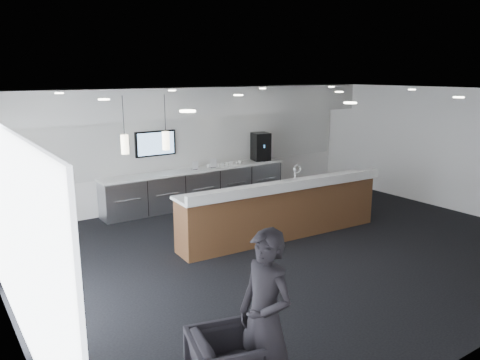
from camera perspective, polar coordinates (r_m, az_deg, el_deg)
ground at (r=9.34m, az=5.98°, el=-8.07°), size 10.00×10.00×0.00m
ceiling at (r=8.73m, az=6.45°, el=10.65°), size 10.00×8.00×0.02m
back_wall at (r=12.18m, az=-6.12°, el=4.20°), size 10.00×0.02×3.00m
right_wall at (r=12.70m, az=23.68°, el=3.54°), size 0.02×8.00×3.00m
soffit_bulkhead at (r=11.66m, az=-5.19°, el=9.52°), size 10.00×0.90×0.70m
alcove_panel at (r=12.14m, az=-6.06°, el=4.65°), size 9.80×0.06×1.40m
window_blinds_wall at (r=6.90m, az=-27.06°, el=-3.96°), size 0.04×7.36×2.55m
back_credenza at (r=12.07m, az=-5.19°, el=-0.81°), size 5.06×0.66×0.95m
wall_tv at (r=11.64m, az=-10.26°, el=4.41°), size 1.05×0.08×0.62m
pendant_left at (r=8.18m, az=-10.39°, el=5.10°), size 0.12×0.12×0.30m
pendant_right at (r=7.92m, az=-15.03°, el=4.62°), size 0.12×0.12×0.30m
ceiling_can_lights at (r=8.73m, az=6.44°, el=10.46°), size 7.00×5.00×0.02m
service_counter at (r=9.70m, az=5.16°, el=-3.64°), size 4.66×1.04×1.49m
coffee_machine at (r=13.03m, az=2.50°, el=4.09°), size 0.54×0.62×0.77m
info_sign_left at (r=11.85m, az=-5.49°, el=1.77°), size 0.15×0.03×0.21m
info_sign_right at (r=12.04m, az=-3.27°, el=2.07°), size 0.18×0.05×0.24m
lounge_guest at (r=4.92m, az=3.13°, el=-16.39°), size 0.52×0.73×1.85m
cup_0 at (r=12.54m, az=-0.01°, el=2.19°), size 0.10×0.10×0.09m
cup_1 at (r=12.47m, az=-0.54°, el=2.12°), size 0.14×0.14×0.09m
cup_2 at (r=12.39m, az=-1.08°, el=2.05°), size 0.12×0.12×0.09m
cup_3 at (r=12.31m, az=-1.63°, el=1.98°), size 0.13×0.13×0.09m
cup_4 at (r=12.24m, az=-2.18°, el=1.91°), size 0.13×0.13×0.09m
cup_5 at (r=12.17m, az=-2.74°, el=1.84°), size 0.11×0.11×0.09m
cup_6 at (r=12.10m, az=-3.30°, el=1.77°), size 0.14×0.14×0.09m
cup_7 at (r=12.03m, az=-3.87°, el=1.69°), size 0.11×0.11×0.09m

